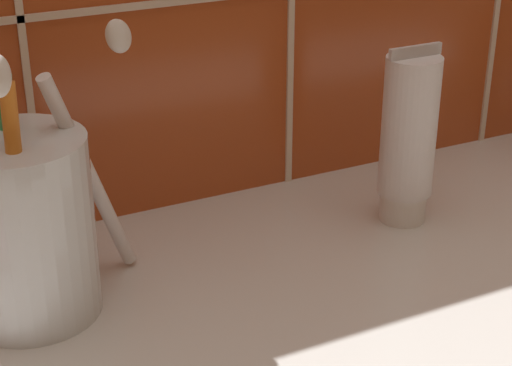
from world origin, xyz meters
TOP-DOWN VIEW (x-y plane):
  - sink_counter at (0.00, 0.00)cm, footprint 79.07×35.83cm
  - toothbrush_cup at (-20.75, 7.89)cm, footprint 14.55×9.42cm
  - toothpaste_tube at (6.48, 7.85)cm, footprint 4.14×3.95cm

SIDE VIEW (x-z plane):
  - sink_counter at x=0.00cm, z-range 0.00..2.00cm
  - toothbrush_cup at x=-20.75cm, z-range -0.71..16.66cm
  - toothpaste_tube at x=6.48cm, z-range 1.91..15.10cm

